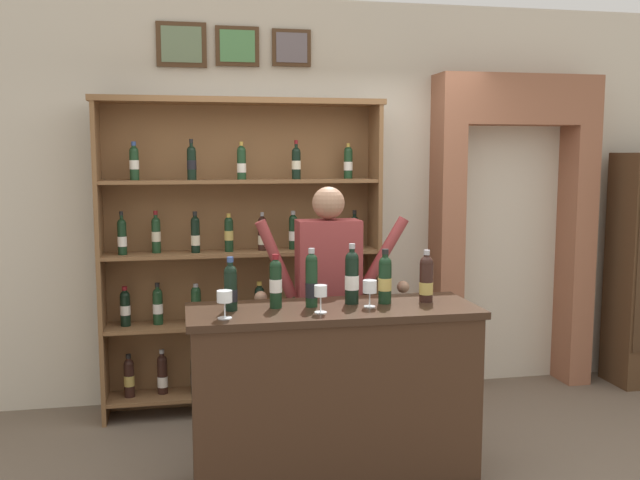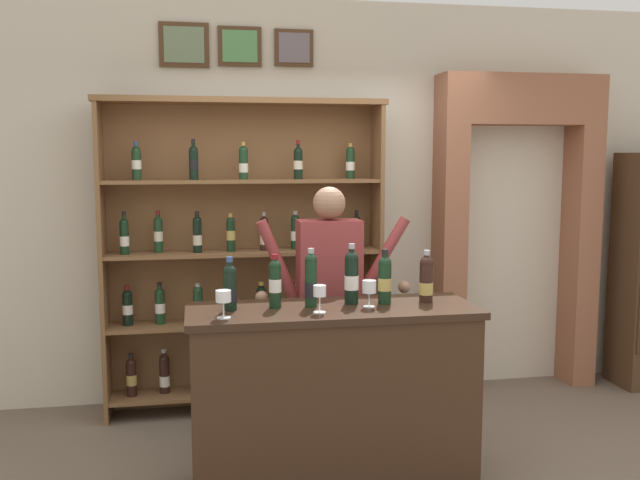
# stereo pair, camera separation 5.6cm
# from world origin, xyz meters

# --- Properties ---
(back_wall) EXTENTS (12.00, 0.19, 3.01)m
(back_wall) POSITION_xyz_m (-0.00, 1.65, 1.51)
(back_wall) COLOR beige
(back_wall) RESTS_ON ground
(wine_shelf) EXTENTS (2.02, 0.33, 2.25)m
(wine_shelf) POSITION_xyz_m (-0.57, 1.31, 1.15)
(wine_shelf) COLOR brown
(wine_shelf) RESTS_ON ground
(archway_doorway) EXTENTS (1.31, 0.45, 2.47)m
(archway_doorway) POSITION_xyz_m (1.59, 1.50, 1.40)
(archway_doorway) COLOR #935B42
(archway_doorway) RESTS_ON ground
(tasting_counter) EXTENTS (1.60, 0.58, 1.03)m
(tasting_counter) POSITION_xyz_m (-0.18, -0.00, 0.51)
(tasting_counter) COLOR #382316
(tasting_counter) RESTS_ON ground
(shopkeeper) EXTENTS (1.01, 0.22, 1.66)m
(shopkeeper) POSITION_xyz_m (-0.08, 0.60, 1.02)
(shopkeeper) COLOR #2D3347
(shopkeeper) RESTS_ON ground
(tasting_bottle_bianco) EXTENTS (0.07, 0.07, 0.29)m
(tasting_bottle_bianco) POSITION_xyz_m (-0.74, 0.03, 1.16)
(tasting_bottle_bianco) COLOR black
(tasting_bottle_bianco) RESTS_ON tasting_counter
(tasting_bottle_grappa) EXTENTS (0.07, 0.07, 0.30)m
(tasting_bottle_grappa) POSITION_xyz_m (-0.49, 0.05, 1.17)
(tasting_bottle_grappa) COLOR black
(tasting_bottle_grappa) RESTS_ON tasting_counter
(tasting_bottle_riserva) EXTENTS (0.07, 0.07, 0.33)m
(tasting_bottle_riserva) POSITION_xyz_m (-0.29, 0.04, 1.18)
(tasting_bottle_riserva) COLOR black
(tasting_bottle_riserva) RESTS_ON tasting_counter
(tasting_bottle_super_tuscan) EXTENTS (0.08, 0.08, 0.34)m
(tasting_bottle_super_tuscan) POSITION_xyz_m (-0.05, 0.07, 1.18)
(tasting_bottle_super_tuscan) COLOR black
(tasting_bottle_super_tuscan) RESTS_ON tasting_counter
(tasting_bottle_brunello) EXTENTS (0.08, 0.08, 0.31)m
(tasting_bottle_brunello) POSITION_xyz_m (0.13, 0.04, 1.17)
(tasting_bottle_brunello) COLOR black
(tasting_bottle_brunello) RESTS_ON tasting_counter
(tasting_bottle_prosecco) EXTENTS (0.08, 0.08, 0.30)m
(tasting_bottle_prosecco) POSITION_xyz_m (0.38, 0.04, 1.16)
(tasting_bottle_prosecco) COLOR black
(tasting_bottle_prosecco) RESTS_ON tasting_counter
(wine_glass_left) EXTENTS (0.08, 0.08, 0.15)m
(wine_glass_left) POSITION_xyz_m (0.02, -0.03, 1.13)
(wine_glass_left) COLOR silver
(wine_glass_left) RESTS_ON tasting_counter
(wine_glass_right) EXTENTS (0.08, 0.08, 0.15)m
(wine_glass_right) POSITION_xyz_m (-0.78, -0.15, 1.13)
(wine_glass_right) COLOR silver
(wine_glass_right) RESTS_ON tasting_counter
(wine_glass_spare) EXTENTS (0.07, 0.07, 0.15)m
(wine_glass_spare) POSITION_xyz_m (-0.27, -0.12, 1.14)
(wine_glass_spare) COLOR silver
(wine_glass_spare) RESTS_ON tasting_counter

